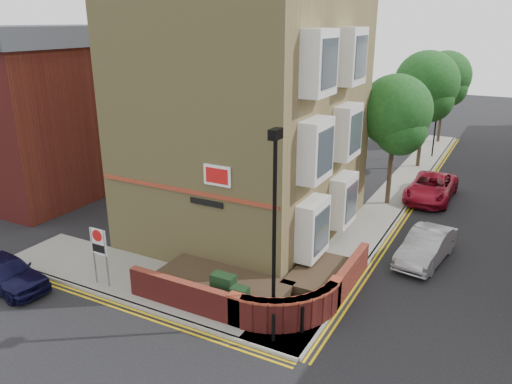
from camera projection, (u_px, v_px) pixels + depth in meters
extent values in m
plane|color=black|center=(210.00, 332.00, 15.65)|extent=(120.00, 120.00, 0.00)
cube|color=gray|center=(153.00, 283.00, 18.44)|extent=(13.00, 3.00, 0.12)
cube|color=gray|center=(396.00, 193.00, 28.06)|extent=(2.00, 32.00, 0.12)
cube|color=gray|center=(125.00, 302.00, 17.19)|extent=(13.00, 0.15, 0.12)
cube|color=gray|center=(414.00, 196.00, 27.62)|extent=(0.15, 32.00, 0.12)
cube|color=gold|center=(120.00, 307.00, 17.00)|extent=(13.00, 0.28, 0.01)
cube|color=gold|center=(419.00, 197.00, 27.52)|extent=(0.28, 32.00, 0.01)
cube|color=#9C8D53|center=(249.00, 108.00, 21.81)|extent=(8.00, 10.00, 11.00)
cube|color=maroon|center=(184.00, 191.00, 18.37)|extent=(7.80, 0.06, 0.15)
cube|color=white|center=(217.00, 176.00, 17.43)|extent=(1.10, 0.05, 0.75)
cube|color=black|center=(206.00, 203.00, 18.02)|extent=(1.40, 0.04, 0.22)
cylinder|color=black|center=(274.00, 237.00, 14.91)|extent=(0.12, 0.12, 6.00)
cylinder|color=black|center=(273.00, 313.00, 15.76)|extent=(0.20, 0.20, 0.80)
cube|color=black|center=(276.00, 134.00, 13.88)|extent=(0.25, 0.50, 0.30)
cube|color=black|center=(224.00, 291.00, 16.63)|extent=(0.80, 0.45, 1.20)
cube|color=black|center=(240.00, 303.00, 16.04)|extent=(0.55, 0.40, 1.10)
cylinder|color=black|center=(273.00, 328.00, 14.90)|extent=(0.11, 0.11, 0.90)
cylinder|color=black|center=(302.00, 320.00, 15.30)|extent=(0.11, 0.11, 0.90)
cylinder|color=slate|center=(94.00, 255.00, 18.03)|extent=(0.06, 0.06, 2.20)
cylinder|color=slate|center=(106.00, 259.00, 17.76)|extent=(0.06, 0.06, 2.20)
cube|color=white|center=(98.00, 242.00, 17.70)|extent=(0.72, 0.04, 1.00)
cylinder|color=red|center=(97.00, 236.00, 17.59)|extent=(0.44, 0.02, 0.44)
cube|color=maroon|center=(60.00, 120.00, 27.69)|extent=(6.00, 10.00, 8.00)
cube|color=#2D3036|center=(49.00, 35.00, 26.22)|extent=(6.40, 10.40, 1.00)
cylinder|color=#382B1E|center=(391.00, 161.00, 25.63)|extent=(0.24, 0.24, 4.55)
sphere|color=#164417|center=(395.00, 111.00, 24.78)|extent=(3.64, 3.64, 3.64)
sphere|color=#164417|center=(401.00, 129.00, 24.63)|extent=(2.60, 2.60, 2.60)
sphere|color=#164417|center=(391.00, 118.00, 25.40)|extent=(2.86, 2.86, 2.86)
cylinder|color=#382B1E|center=(422.00, 128.00, 32.22)|extent=(0.24, 0.24, 5.04)
sphere|color=#164417|center=(427.00, 83.00, 31.27)|extent=(4.03, 4.03, 4.03)
sphere|color=#164417|center=(431.00, 99.00, 31.15)|extent=(2.88, 2.88, 2.88)
sphere|color=#164417|center=(422.00, 90.00, 31.91)|extent=(3.17, 3.17, 3.17)
cylinder|color=#382B1E|center=(441.00, 111.00, 38.93)|extent=(0.24, 0.24, 4.76)
sphere|color=#164417|center=(446.00, 76.00, 38.04)|extent=(3.81, 3.81, 3.81)
sphere|color=#164417|center=(449.00, 88.00, 37.90)|extent=(2.72, 2.72, 2.72)
sphere|color=#164417|center=(442.00, 82.00, 38.66)|extent=(2.99, 2.99, 2.99)
cylinder|color=black|center=(434.00, 134.00, 34.84)|extent=(0.10, 0.10, 3.20)
imported|color=black|center=(438.00, 104.00, 34.15)|extent=(0.20, 0.16, 1.00)
imported|color=black|center=(6.00, 272.00, 18.05)|extent=(3.78, 1.80, 1.25)
imported|color=gray|center=(426.00, 246.00, 20.07)|extent=(1.94, 4.10, 1.30)
imported|color=maroon|center=(431.00, 187.00, 27.04)|extent=(2.34, 4.90, 1.35)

